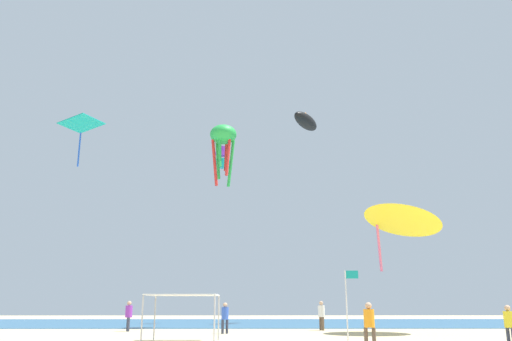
% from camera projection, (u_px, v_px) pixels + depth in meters
% --- Properties ---
extents(ocean_strip, '(110.00, 21.30, 0.03)m').
position_uv_depth(ocean_strip, '(256.00, 323.00, 46.50)').
color(ocean_strip, '#28608C').
rests_on(ocean_strip, ground).
extents(canopy_tent, '(3.30, 3.17, 2.20)m').
position_uv_depth(canopy_tent, '(184.00, 296.00, 24.46)').
color(canopy_tent, '#B2B2B7').
rests_on(canopy_tent, ground).
extents(person_near_tent, '(0.46, 0.49, 1.92)m').
position_uv_depth(person_near_tent, '(129.00, 313.00, 33.34)').
color(person_near_tent, '#33384C').
rests_on(person_near_tent, ground).
extents(person_leftmost, '(0.43, 0.43, 1.82)m').
position_uv_depth(person_leftmost, '(225.00, 315.00, 30.82)').
color(person_leftmost, '#33384C').
rests_on(person_leftmost, ground).
extents(person_central, '(0.46, 0.49, 1.92)m').
position_uv_depth(person_central, '(321.00, 313.00, 34.52)').
color(person_central, brown).
rests_on(person_central, ground).
extents(person_rightmost, '(0.46, 0.43, 1.83)m').
position_uv_depth(person_rightmost, '(369.00, 321.00, 20.87)').
color(person_rightmost, brown).
rests_on(person_rightmost, ground).
extents(person_far_shore, '(0.41, 0.45, 1.72)m').
position_uv_depth(person_far_shore, '(509.00, 322.00, 21.81)').
color(person_far_shore, '#33384C').
rests_on(person_far_shore, ground).
extents(banner_flag, '(0.61, 0.06, 3.21)m').
position_uv_depth(banner_flag, '(348.00, 299.00, 22.50)').
color(banner_flag, silver).
rests_on(banner_flag, ground).
extents(kite_box_purple, '(1.47, 1.47, 2.21)m').
position_uv_depth(kite_box_purple, '(223.00, 157.00, 48.76)').
color(kite_box_purple, purple).
extents(kite_delta_yellow, '(6.86, 6.86, 4.71)m').
position_uv_depth(kite_delta_yellow, '(403.00, 215.00, 32.74)').
color(kite_delta_yellow, yellow).
extents(kite_octopus_green, '(2.74, 2.74, 5.10)m').
position_uv_depth(kite_octopus_green, '(223.00, 138.00, 41.29)').
color(kite_octopus_green, green).
extents(kite_diamond_teal, '(2.65, 2.66, 2.92)m').
position_uv_depth(kite_diamond_teal, '(81.00, 126.00, 30.93)').
color(kite_diamond_teal, teal).
extents(kite_inflatable_black, '(3.43, 4.74, 1.65)m').
position_uv_depth(kite_inflatable_black, '(306.00, 121.00, 49.89)').
color(kite_inflatable_black, black).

